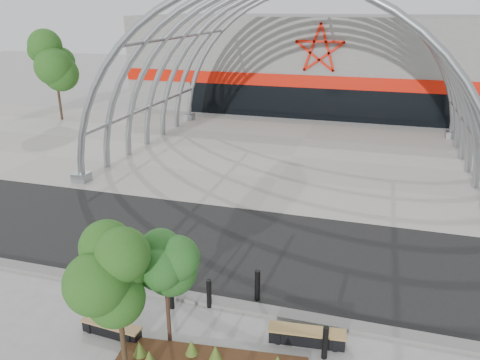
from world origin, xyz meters
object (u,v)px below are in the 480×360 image
street_tree_1 (165,265)px  bollard_2 (257,286)px  street_tree_0 (116,273)px  bench_1 (307,337)px  bench_0 (112,329)px

street_tree_1 → bollard_2: bearing=53.7°
street_tree_1 → bollard_2: street_tree_1 is taller
street_tree_0 → street_tree_1: street_tree_0 is taller
street_tree_1 → street_tree_0: bearing=-111.6°
street_tree_0 → bench_1: 5.62m
street_tree_0 → bollard_2: size_ratio=3.82×
street_tree_0 → bench_0: bearing=133.4°
street_tree_0 → bench_1: (4.28, 2.41, -2.73)m
street_tree_1 → bench_0: (-1.68, -0.26, -2.24)m
street_tree_0 → bench_0: (-1.11, 1.18, -2.76)m
street_tree_0 → bench_0: size_ratio=2.21×
street_tree_0 → street_tree_1: size_ratio=1.21×
street_tree_1 → bench_1: 4.43m
street_tree_0 → street_tree_1: bearing=68.4°
street_tree_1 → bench_0: street_tree_1 is taller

